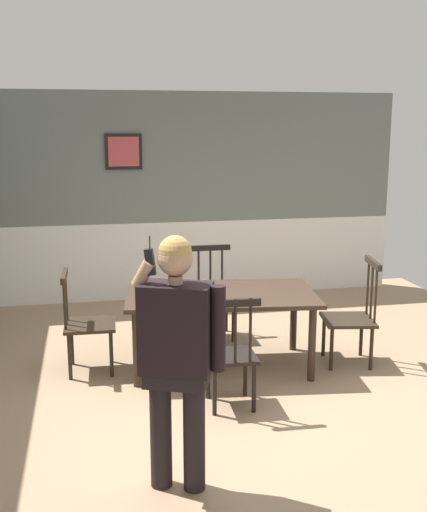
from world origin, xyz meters
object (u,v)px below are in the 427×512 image
at_px(dining_table, 221,301).
at_px(chair_by_doorway, 213,294).
at_px(chair_at_table_head, 232,354).
at_px(person_figure, 177,347).
at_px(chair_near_window, 86,323).
at_px(chair_opposite_corner, 352,316).

bearing_deg(dining_table, chair_by_doorway, 83.28).
xyz_separation_m(chair_at_table_head, person_figure, (-0.60, -1.07, 0.49)).
bearing_deg(chair_near_window, chair_at_table_head, 50.03).
xyz_separation_m(dining_table, chair_by_doorway, (0.10, 0.89, -0.18)).
distance_m(dining_table, person_figure, 2.10).
distance_m(chair_by_doorway, chair_opposite_corner, 1.57).
xyz_separation_m(dining_table, chair_near_window, (-1.27, 0.15, -0.19)).
bearing_deg(chair_near_window, person_figure, 16.80).
distance_m(dining_table, chair_at_table_head, 0.92).
height_order(dining_table, chair_at_table_head, chair_at_table_head).
bearing_deg(chair_near_window, chair_opposite_corner, 84.75).
bearing_deg(chair_at_table_head, chair_by_doorway, 85.22).
bearing_deg(dining_table, chair_at_table_head, -96.79).
height_order(chair_at_table_head, chair_opposite_corner, chair_opposite_corner).
bearing_deg(person_figure, chair_opposite_corner, -115.83).
distance_m(chair_near_window, chair_at_table_head, 1.56).
bearing_deg(chair_by_doorway, chair_opposite_corner, 138.61).
height_order(dining_table, chair_near_window, chair_near_window).
bearing_deg(chair_at_table_head, chair_opposite_corner, 29.78).
distance_m(chair_near_window, chair_by_doorway, 1.56).
bearing_deg(chair_opposite_corner, chair_near_window, 93.44).
height_order(dining_table, chair_opposite_corner, chair_opposite_corner).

